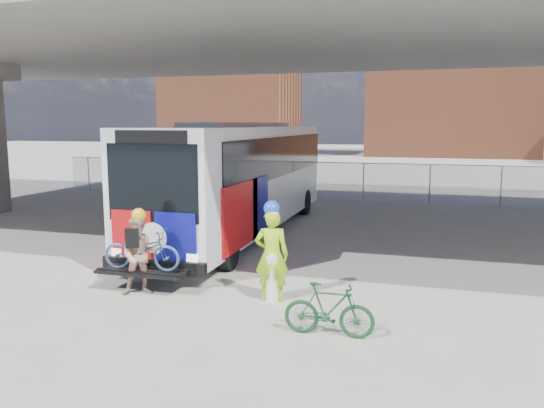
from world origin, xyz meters
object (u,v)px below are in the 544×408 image
at_px(bus, 243,171).
at_px(cyclist_tan, 140,254).
at_px(cyclist_hivis, 272,253).
at_px(bike_parked, 329,310).
at_px(bollard, 272,275).

bearing_deg(bus, cyclist_tan, -89.57).
xyz_separation_m(bus, cyclist_tan, (0.05, -6.74, -1.22)).
xyz_separation_m(cyclist_hivis, cyclist_tan, (-2.82, -0.42, -0.13)).
bearing_deg(bike_parked, bollard, 42.98).
distance_m(bus, bollard, 7.17).
height_order(cyclist_tan, bike_parked, cyclist_tan).
xyz_separation_m(bus, bollard, (2.90, -6.37, -1.55)).
distance_m(cyclist_hivis, cyclist_tan, 2.85).
bearing_deg(bollard, bike_parked, -45.52).
bearing_deg(cyclist_tan, bollard, -20.58).
distance_m(bus, bike_parked, 9.13).
xyz_separation_m(bollard, bike_parked, (1.46, -1.49, -0.08)).
distance_m(cyclist_hivis, bike_parked, 2.20).
height_order(bollard, cyclist_hivis, cyclist_hivis).
relative_size(bollard, cyclist_hivis, 0.49).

